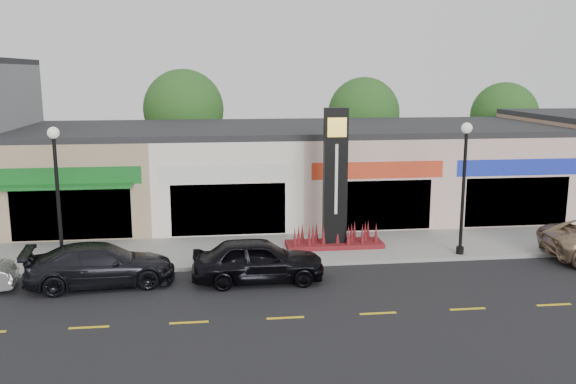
{
  "coord_description": "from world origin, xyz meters",
  "views": [
    {
      "loc": [
        -2.12,
        -20.91,
        7.6
      ],
      "look_at": [
        0.94,
        4.0,
        2.65
      ],
      "focal_mm": 38.0,
      "sensor_mm": 36.0,
      "label": 1
    }
  ],
  "objects_px": {
    "lamp_west_near": "(57,184)",
    "car_dark_sedan": "(101,265)",
    "lamp_east_near": "(464,175)",
    "pylon_sign": "(335,199)",
    "car_black_sedan": "(258,260)"
  },
  "relations": [
    {
      "from": "pylon_sign",
      "to": "car_dark_sedan",
      "type": "height_order",
      "value": "pylon_sign"
    },
    {
      "from": "lamp_east_near",
      "to": "car_black_sedan",
      "type": "relative_size",
      "value": 1.13
    },
    {
      "from": "lamp_west_near",
      "to": "pylon_sign",
      "type": "distance_m",
      "value": 11.19
    },
    {
      "from": "car_dark_sedan",
      "to": "car_black_sedan",
      "type": "height_order",
      "value": "car_black_sedan"
    },
    {
      "from": "lamp_west_near",
      "to": "car_dark_sedan",
      "type": "xyz_separation_m",
      "value": [
        1.73,
        -1.68,
        -2.71
      ]
    },
    {
      "from": "lamp_west_near",
      "to": "pylon_sign",
      "type": "height_order",
      "value": "pylon_sign"
    },
    {
      "from": "pylon_sign",
      "to": "car_dark_sedan",
      "type": "distance_m",
      "value": 9.98
    },
    {
      "from": "lamp_east_near",
      "to": "pylon_sign",
      "type": "height_order",
      "value": "pylon_sign"
    },
    {
      "from": "car_black_sedan",
      "to": "lamp_east_near",
      "type": "bearing_deg",
      "value": -77.28
    },
    {
      "from": "lamp_east_near",
      "to": "car_dark_sedan",
      "type": "xyz_separation_m",
      "value": [
        -14.27,
        -1.68,
        -2.71
      ]
    },
    {
      "from": "pylon_sign",
      "to": "car_black_sedan",
      "type": "xyz_separation_m",
      "value": [
        -3.59,
        -3.67,
        -1.45
      ]
    },
    {
      "from": "lamp_west_near",
      "to": "car_black_sedan",
      "type": "distance_m",
      "value": 8.11
    },
    {
      "from": "lamp_west_near",
      "to": "car_black_sedan",
      "type": "relative_size",
      "value": 1.13
    },
    {
      "from": "car_dark_sedan",
      "to": "lamp_west_near",
      "type": "bearing_deg",
      "value": 39.93
    },
    {
      "from": "lamp_east_near",
      "to": "pylon_sign",
      "type": "distance_m",
      "value": 5.42
    }
  ]
}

